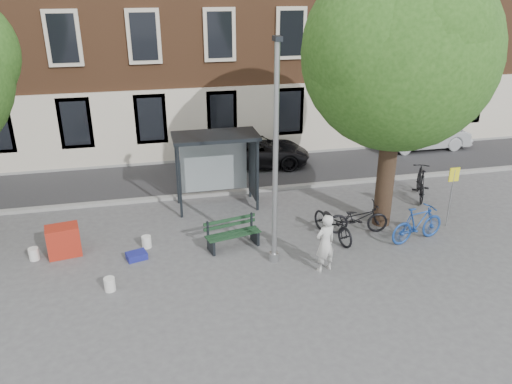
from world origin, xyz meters
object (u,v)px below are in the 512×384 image
Objects in this scene: bike_c at (333,223)px; car_silver at (424,134)px; red_stand at (64,241)px; notice_sign at (453,184)px; bike_a at (358,218)px; bus_shelter at (227,153)px; painter at (325,243)px; bike_b at (418,224)px; car_dark at (256,151)px; bench at (233,235)px; bike_d at (421,182)px; lamppost at (275,168)px.

car_silver is at bearing 31.04° from bike_c.
notice_sign reaches higher than red_stand.
bike_a is 0.90m from bike_c.
bus_shelter is at bearing 115.63° from bike_c.
bus_shelter reaches higher than notice_sign.
painter is 0.86× the size of bike_c.
car_dark reaches higher than bike_b.
painter is at bearing -19.26° from red_stand.
bus_shelter is 3.44m from bench.
notice_sign reaches higher than bike_d.
bike_b is at bearing -112.27° from bike_a.
car_silver is (10.03, 4.25, -1.21)m from bus_shelter.
painter is at bearing -33.70° from lamppost.
car_silver is at bearing 22.94° from bus_shelter.
car_silver is (4.91, 8.18, 0.13)m from bike_b.
car_silver is (10.42, 7.30, 0.32)m from bench.
bus_shelter is 7.10m from bike_d.
red_stand is (-7.89, 0.75, -0.06)m from bike_c.
bike_c is 10.46m from car_silver.
bus_shelter reaches higher than bike_c.
lamppost is at bearing 79.53° from bike_b.
painter is 12.31m from car_silver.
bike_a is 3.91m from bike_d.
notice_sign reaches higher than bike_a.
bike_a is (3.58, -3.03, -1.42)m from bus_shelter.
bike_c is at bearing 23.16° from lamppost.
bench is 7.07m from notice_sign.
lamppost reaches higher than car_dark.
notice_sign is (-0.31, -2.26, 0.87)m from bike_d.
car_silver reaches higher than bike_c.
bike_a is 8.79m from red_stand.
bike_d is at bearing -8.00° from bus_shelter.
red_stand is (-7.00, 2.45, -0.38)m from painter.
bench is 0.89× the size of bike_a.
car_silver reaches higher than bike_d.
lamppost is at bearing -81.57° from bus_shelter.
car_dark is 9.42m from red_stand.
bench is at bearing 133.47° from lamppost.
bike_b is (5.12, -3.93, -1.35)m from bus_shelter.
bench is 0.86× the size of notice_sign.
painter is at bearing 93.72° from bike_b.
car_dark is at bearing 82.28° from bike_c.
car_dark is at bearing 92.72° from car_silver.
bench is (-0.99, 1.05, -2.40)m from lamppost.
red_stand is at bearing 160.12° from bike_c.
bike_b is 0.44× the size of car_silver.
bike_b is at bearing -30.99° from bike_c.
painter is at bearing -161.18° from notice_sign.
lamppost is 3.90m from bike_a.
bike_d is at bearing -125.30° from car_dark.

